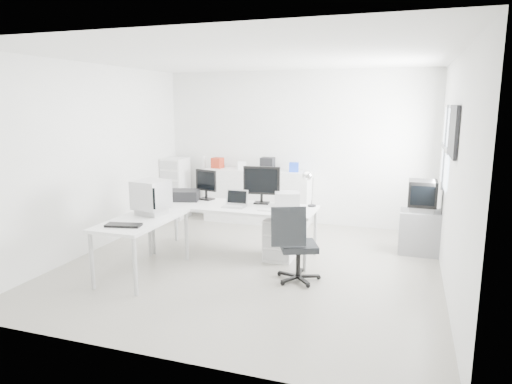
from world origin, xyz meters
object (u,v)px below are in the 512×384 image
(main_desk, at_px, (234,230))
(drawer_pedestal, at_px, (280,238))
(side_desk, at_px, (143,246))
(crt_monitor, at_px, (151,199))
(tv_cabinet, at_px, (420,232))
(sideboard, at_px, (257,196))
(laser_printer, at_px, (287,199))
(inkjet_printer, at_px, (184,195))
(office_chair, at_px, (299,242))
(filing_cabinet, at_px, (176,188))
(laptop, at_px, (234,200))
(crt_tv, at_px, (422,196))
(lcd_monitor_large, at_px, (262,185))
(lcd_monitor_small, at_px, (206,184))

(main_desk, distance_m, drawer_pedestal, 0.71)
(side_desk, height_order, crt_monitor, crt_monitor)
(tv_cabinet, distance_m, sideboard, 3.03)
(laser_printer, xyz_separation_m, crt_monitor, (-1.60, -1.07, 0.11))
(drawer_pedestal, bearing_deg, laser_printer, 73.61)
(inkjet_printer, relative_size, office_chair, 0.44)
(filing_cabinet, bearing_deg, laptop, -43.48)
(inkjet_printer, distance_m, crt_tv, 3.57)
(lcd_monitor_large, height_order, tv_cabinet, lcd_monitor_large)
(main_desk, distance_m, side_desk, 1.39)
(main_desk, xyz_separation_m, side_desk, (-0.85, -1.10, 0.00))
(lcd_monitor_small, bearing_deg, tv_cabinet, 28.30)
(laser_printer, distance_m, filing_cabinet, 3.05)
(sideboard, bearing_deg, crt_monitor, -102.02)
(inkjet_printer, xyz_separation_m, lcd_monitor_large, (1.20, 0.15, 0.21))
(lcd_monitor_large, height_order, sideboard, lcd_monitor_large)
(lcd_monitor_small, bearing_deg, laser_printer, 14.33)
(main_desk, relative_size, crt_monitor, 5.69)
(inkjet_printer, height_order, laser_printer, laser_printer)
(inkjet_printer, xyz_separation_m, office_chair, (1.99, -0.78, -0.33))
(side_desk, relative_size, laptop, 4.57)
(sideboard, bearing_deg, crt_tv, -18.05)
(side_desk, relative_size, lcd_monitor_small, 2.94)
(side_desk, bearing_deg, crt_tv, 30.74)
(lcd_monitor_small, distance_m, tv_cabinet, 3.31)
(drawer_pedestal, xyz_separation_m, filing_cabinet, (-2.59, 1.69, 0.29))
(tv_cabinet, bearing_deg, drawer_pedestal, -154.56)
(filing_cabinet, bearing_deg, crt_tv, -9.78)
(main_desk, bearing_deg, sideboard, 97.94)
(laptop, bearing_deg, sideboard, 99.24)
(sideboard, bearing_deg, filing_cabinet, -174.29)
(laptop, bearing_deg, office_chair, -27.87)
(main_desk, bearing_deg, side_desk, -127.69)
(side_desk, distance_m, tv_cabinet, 4.03)
(lcd_monitor_large, relative_size, laptop, 1.86)
(inkjet_printer, distance_m, laptop, 0.92)
(main_desk, xyz_separation_m, crt_monitor, (-0.85, -0.85, 0.59))
(laser_printer, height_order, sideboard, sideboard)
(drawer_pedestal, bearing_deg, tv_cabinet, 25.44)
(crt_monitor, bearing_deg, lcd_monitor_small, 84.25)
(side_desk, xyz_separation_m, laser_printer, (1.60, 1.32, 0.48))
(lcd_monitor_small, height_order, crt_monitor, lcd_monitor_small)
(side_desk, distance_m, drawer_pedestal, 1.93)
(lcd_monitor_small, height_order, laptop, lcd_monitor_small)
(drawer_pedestal, relative_size, laptop, 1.96)
(inkjet_printer, bearing_deg, filing_cabinet, 106.50)
(laser_printer, relative_size, crt_monitor, 0.84)
(drawer_pedestal, xyz_separation_m, laptop, (-0.65, -0.15, 0.55))
(filing_cabinet, bearing_deg, office_chair, -38.65)
(main_desk, height_order, crt_monitor, crt_monitor)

